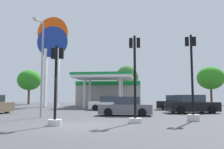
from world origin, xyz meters
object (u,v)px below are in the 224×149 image
at_px(traffic_signal_0, 56,96).
at_px(tree_1, 127,77).
at_px(car_4, 177,103).
at_px(corner_streetlamp, 41,59).
at_px(car_1, 191,105).
at_px(traffic_signal_2, 192,92).
at_px(tree_0, 29,80).
at_px(station_pole_sign, 52,48).
at_px(car_0, 109,104).
at_px(tree_2, 211,78).
at_px(traffic_signal_1, 135,90).
at_px(car_2, 126,107).

relative_size(traffic_signal_0, tree_1, 0.59).
xyz_separation_m(car_4, corner_streetlamp, (-10.92, -10.87, 3.37)).
xyz_separation_m(car_1, traffic_signal_2, (-1.34, -6.77, 1.00)).
height_order(car_4, traffic_signal_2, traffic_signal_2).
bearing_deg(tree_0, tree_1, 4.22).
distance_m(traffic_signal_0, tree_1, 30.41).
height_order(station_pole_sign, traffic_signal_0, station_pole_sign).
height_order(car_0, car_4, car_4).
distance_m(car_4, tree_0, 28.46).
bearing_deg(tree_2, traffic_signal_1, -113.55).
height_order(car_0, tree_1, tree_1).
distance_m(station_pole_sign, tree_1, 14.66).
distance_m(car_1, car_2, 6.62).
bearing_deg(traffic_signal_0, tree_1, 86.15).
bearing_deg(corner_streetlamp, car_0, 69.41).
bearing_deg(corner_streetlamp, traffic_signal_0, -55.73).
height_order(traffic_signal_1, tree_2, tree_2).
height_order(car_1, traffic_signal_0, traffic_signal_0).
height_order(traffic_signal_2, tree_1, tree_1).
relative_size(station_pole_sign, car_2, 3.20).
distance_m(car_2, traffic_signal_1, 4.97).
bearing_deg(car_4, corner_streetlamp, -135.13).
xyz_separation_m(car_0, car_4, (7.37, 1.43, 0.06)).
distance_m(traffic_signal_2, tree_2, 29.26).
xyz_separation_m(tree_2, corner_streetlamp, (-19.26, -27.04, -0.59)).
relative_size(car_1, traffic_signal_1, 0.96).
bearing_deg(tree_1, car_2, -87.11).
height_order(car_0, tree_2, tree_2).
height_order(car_4, tree_2, tree_2).
xyz_separation_m(car_2, tree_1, (-1.19, 23.64, 4.24)).
distance_m(car_2, traffic_signal_2, 5.61).
distance_m(car_0, corner_streetlamp, 10.65).
relative_size(car_4, corner_streetlamp, 0.68).
bearing_deg(tree_0, car_1, -37.23).
xyz_separation_m(station_pole_sign, tree_1, (10.45, 9.62, -3.63)).
bearing_deg(station_pole_sign, car_4, -19.47).
distance_m(traffic_signal_0, corner_streetlamp, 5.19).
bearing_deg(tree_2, tree_1, -177.61).
bearing_deg(traffic_signal_2, traffic_signal_0, -157.50).
distance_m(station_pole_sign, car_4, 19.44).
xyz_separation_m(traffic_signal_1, traffic_signal_2, (3.49, 1.37, -0.13)).
xyz_separation_m(traffic_signal_0, traffic_signal_2, (7.57, 3.13, 0.21)).
xyz_separation_m(car_1, traffic_signal_1, (-4.83, -8.14, 1.13)).
xyz_separation_m(car_0, tree_2, (15.71, 17.60, 4.02)).
bearing_deg(station_pole_sign, tree_2, 22.15).
xyz_separation_m(tree_0, corner_streetlamp, (13.45, -25.09, -0.35)).
distance_m(car_4, tree_2, 18.62).
relative_size(car_2, tree_1, 0.59).
bearing_deg(car_0, corner_streetlamp, -110.59).
bearing_deg(traffic_signal_1, tree_1, 94.12).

